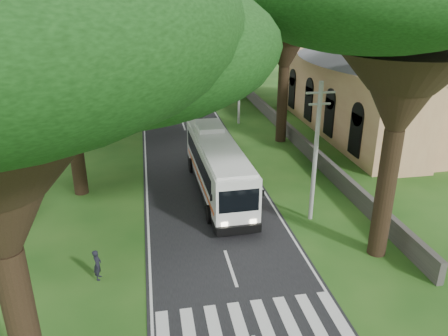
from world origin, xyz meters
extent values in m
plane|color=#1D4B15|center=(0.00, 0.00, 0.00)|extent=(140.00, 140.00, 0.00)
cube|color=black|center=(0.00, 25.00, 0.01)|extent=(8.00, 120.00, 0.04)
cube|color=silver|center=(0.00, -2.00, 0.00)|extent=(8.00, 3.00, 0.01)
cube|color=#383533|center=(9.00, 24.00, 0.60)|extent=(0.35, 50.00, 1.20)
cube|color=tan|center=(18.00, 22.00, 3.20)|extent=(12.00, 22.00, 6.40)
pyramid|color=#595960|center=(18.00, 22.00, 8.60)|extent=(14.00, 24.00, 2.20)
cube|color=tan|center=(15.00, 12.00, 5.00)|extent=(3.00, 3.00, 10.00)
cone|color=#595960|center=(15.00, 12.00, 10.80)|extent=(4.00, 4.00, 1.60)
cylinder|color=gray|center=(5.50, 6.00, 4.00)|extent=(0.24, 0.24, 8.00)
cube|color=gray|center=(5.50, 6.00, 7.40)|extent=(1.60, 0.10, 0.10)
cube|color=gray|center=(5.50, 6.00, 6.80)|extent=(1.20, 0.10, 0.10)
cylinder|color=gray|center=(5.50, 26.00, 4.00)|extent=(0.24, 0.24, 8.00)
cube|color=gray|center=(5.50, 26.00, 7.40)|extent=(1.60, 0.10, 0.10)
cube|color=gray|center=(5.50, 26.00, 6.80)|extent=(1.20, 0.10, 0.10)
cylinder|color=gray|center=(5.50, 46.00, 4.00)|extent=(0.24, 0.24, 8.00)
cube|color=gray|center=(5.50, 46.00, 7.40)|extent=(1.60, 0.10, 0.10)
cube|color=gray|center=(5.50, 46.00, 6.80)|extent=(1.20, 0.10, 0.10)
cylinder|color=black|center=(-7.50, -4.00, 2.83)|extent=(0.90, 0.90, 5.65)
cylinder|color=black|center=(-8.00, 12.00, 2.76)|extent=(0.90, 0.90, 5.52)
cone|color=black|center=(-8.00, 12.00, 7.42)|extent=(3.20, 3.20, 3.80)
ellipsoid|color=black|center=(-8.00, 12.00, 11.26)|extent=(16.12, 16.12, 6.77)
cylinder|color=black|center=(-7.50, 30.00, 3.00)|extent=(0.90, 0.90, 5.99)
cone|color=black|center=(-7.50, 30.00, 7.89)|extent=(3.20, 3.20, 3.80)
cylinder|color=black|center=(-8.50, 48.00, 2.88)|extent=(0.90, 0.90, 5.76)
cone|color=black|center=(-8.50, 48.00, 7.66)|extent=(3.20, 3.20, 3.80)
cylinder|color=black|center=(7.50, 2.00, 3.25)|extent=(0.90, 0.90, 6.49)
cone|color=black|center=(7.50, 2.00, 8.39)|extent=(3.20, 3.20, 3.80)
cylinder|color=black|center=(8.00, 20.00, 3.22)|extent=(0.90, 0.90, 6.43)
cone|color=black|center=(8.00, 20.00, 8.33)|extent=(3.20, 3.20, 3.80)
cylinder|color=black|center=(7.50, 38.00, 2.67)|extent=(0.90, 0.90, 5.34)
cone|color=black|center=(7.50, 38.00, 7.24)|extent=(3.20, 3.20, 3.80)
ellipsoid|color=black|center=(7.50, 38.00, 10.86)|extent=(14.95, 14.95, 6.28)
cylinder|color=black|center=(8.50, 56.00, 2.86)|extent=(0.90, 0.90, 5.72)
cone|color=black|center=(8.50, 56.00, 7.62)|extent=(3.20, 3.20, 3.80)
cube|color=white|center=(0.80, 10.50, 1.88)|extent=(2.74, 11.77, 2.88)
cube|color=black|center=(0.79, 10.79, 2.29)|extent=(2.75, 9.63, 1.07)
cube|color=black|center=(0.80, 10.50, 0.49)|extent=(2.79, 11.82, 0.34)
cube|color=#AA370B|center=(0.80, 10.50, 1.22)|extent=(2.76, 10.61, 0.18)
cube|color=white|center=(0.80, 10.50, 3.38)|extent=(2.53, 11.18, 0.18)
cylinder|color=black|center=(-0.32, 6.56, 0.54)|extent=(0.37, 1.08, 1.07)
cylinder|color=black|center=(2.12, 6.62, 0.54)|extent=(0.37, 1.08, 1.07)
cylinder|color=black|center=(-0.52, 14.17, 0.54)|extent=(0.37, 1.08, 1.07)
cylinder|color=black|center=(1.92, 14.24, 0.54)|extent=(0.37, 1.08, 1.07)
imported|color=#B0B1B5|center=(-3.00, 42.14, 0.65)|extent=(2.05, 3.83, 1.24)
imported|color=navy|center=(-3.00, 55.82, 0.71)|extent=(1.72, 4.21, 1.36)
imported|color=maroon|center=(0.80, 59.90, 0.70)|extent=(2.89, 4.90, 1.33)
imported|color=black|center=(-6.12, 2.30, 0.75)|extent=(0.40, 0.57, 1.50)
camera|label=1|loc=(-3.42, -15.16, 12.30)|focal=35.00mm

